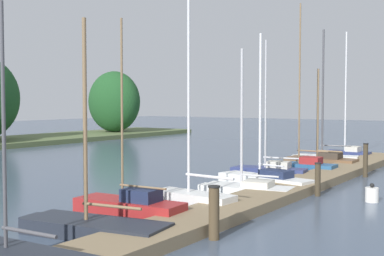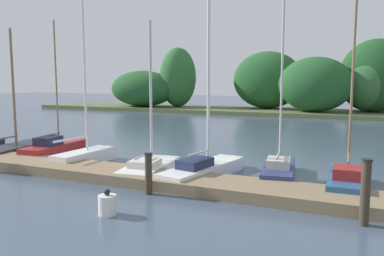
{
  "view_description": "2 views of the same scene",
  "coord_description": "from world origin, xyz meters",
  "px_view_note": "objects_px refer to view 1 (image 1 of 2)",
  "views": [
    {
      "loc": [
        -18.26,
        1.04,
        3.58
      ],
      "look_at": [
        -3.37,
        11.14,
        2.65
      ],
      "focal_mm": 48.57,
      "sensor_mm": 36.0,
      "label": 1
    },
    {
      "loc": [
        6.4,
        -1.88,
        3.44
      ],
      "look_at": [
        0.31,
        11.57,
        1.61
      ],
      "focal_mm": 36.38,
      "sensor_mm": 36.0,
      "label": 2
    }
  ],
  "objects_px": {
    "sailboat_6": "(263,178)",
    "mooring_piling_2": "(318,179)",
    "sailboat_3": "(127,206)",
    "sailboat_2": "(90,225)",
    "sailboat_7": "(268,170)",
    "mooring_piling_3": "(366,160)",
    "sailboat_9": "(320,160)",
    "mooring_piling_1": "(214,212)",
    "sailboat_5": "(245,188)",
    "sailboat_8": "(302,165)",
    "sailboat_11": "(347,152)",
    "sailboat_10": "(324,156)",
    "sailboat_4": "(191,196)",
    "channel_buoy_0": "(372,194)",
    "sailboat_1": "(10,255)"
  },
  "relations": [
    {
      "from": "mooring_piling_1",
      "to": "channel_buoy_0",
      "type": "xyz_separation_m",
      "value": [
        7.42,
        -2.01,
        -0.44
      ]
    },
    {
      "from": "sailboat_3",
      "to": "sailboat_6",
      "type": "height_order",
      "value": "sailboat_6"
    },
    {
      "from": "mooring_piling_2",
      "to": "mooring_piling_3",
      "type": "bearing_deg",
      "value": -0.96
    },
    {
      "from": "sailboat_2",
      "to": "sailboat_8",
      "type": "height_order",
      "value": "sailboat_8"
    },
    {
      "from": "sailboat_4",
      "to": "sailboat_1",
      "type": "bearing_deg",
      "value": 94.12
    },
    {
      "from": "sailboat_3",
      "to": "sailboat_11",
      "type": "distance_m",
      "value": 20.07
    },
    {
      "from": "mooring_piling_3",
      "to": "mooring_piling_1",
      "type": "bearing_deg",
      "value": 179.61
    },
    {
      "from": "sailboat_8",
      "to": "sailboat_10",
      "type": "height_order",
      "value": "sailboat_8"
    },
    {
      "from": "sailboat_5",
      "to": "sailboat_8",
      "type": "xyz_separation_m",
      "value": [
        6.81,
        0.51,
        0.11
      ]
    },
    {
      "from": "sailboat_2",
      "to": "sailboat_10",
      "type": "xyz_separation_m",
      "value": [
        19.37,
        0.58,
        0.11
      ]
    },
    {
      "from": "sailboat_2",
      "to": "sailboat_8",
      "type": "distance_m",
      "value": 14.43
    },
    {
      "from": "sailboat_4",
      "to": "sailboat_10",
      "type": "bearing_deg",
      "value": -83.78
    },
    {
      "from": "sailboat_4",
      "to": "sailboat_2",
      "type": "bearing_deg",
      "value": 89.33
    },
    {
      "from": "sailboat_4",
      "to": "sailboat_9",
      "type": "relative_size",
      "value": 1.47
    },
    {
      "from": "sailboat_1",
      "to": "sailboat_7",
      "type": "xyz_separation_m",
      "value": [
        14.97,
        1.05,
        0.1
      ]
    },
    {
      "from": "sailboat_7",
      "to": "channel_buoy_0",
      "type": "bearing_deg",
      "value": 141.67
    },
    {
      "from": "sailboat_5",
      "to": "mooring_piling_3",
      "type": "height_order",
      "value": "sailboat_5"
    },
    {
      "from": "sailboat_4",
      "to": "sailboat_3",
      "type": "bearing_deg",
      "value": 74.47
    },
    {
      "from": "sailboat_2",
      "to": "sailboat_7",
      "type": "relative_size",
      "value": 0.9
    },
    {
      "from": "sailboat_6",
      "to": "sailboat_11",
      "type": "distance_m",
      "value": 12.42
    },
    {
      "from": "sailboat_7",
      "to": "mooring_piling_2",
      "type": "height_order",
      "value": "sailboat_7"
    },
    {
      "from": "mooring_piling_3",
      "to": "mooring_piling_2",
      "type": "bearing_deg",
      "value": 179.04
    },
    {
      "from": "sailboat_2",
      "to": "sailboat_11",
      "type": "relative_size",
      "value": 0.74
    },
    {
      "from": "sailboat_3",
      "to": "sailboat_6",
      "type": "xyz_separation_m",
      "value": [
        7.65,
        -0.82,
        -0.02
      ]
    },
    {
      "from": "sailboat_7",
      "to": "mooring_piling_1",
      "type": "relative_size",
      "value": 4.56
    },
    {
      "from": "sailboat_9",
      "to": "mooring_piling_1",
      "type": "distance_m",
      "value": 16.31
    },
    {
      "from": "sailboat_2",
      "to": "channel_buoy_0",
      "type": "relative_size",
      "value": 8.51
    },
    {
      "from": "sailboat_4",
      "to": "sailboat_9",
      "type": "height_order",
      "value": "sailboat_4"
    },
    {
      "from": "sailboat_6",
      "to": "channel_buoy_0",
      "type": "bearing_deg",
      "value": -179.03
    },
    {
      "from": "sailboat_3",
      "to": "sailboat_9",
      "type": "height_order",
      "value": "sailboat_3"
    },
    {
      "from": "sailboat_8",
      "to": "mooring_piling_3",
      "type": "bearing_deg",
      "value": -172.15
    },
    {
      "from": "sailboat_10",
      "to": "channel_buoy_0",
      "type": "distance_m",
      "value": 11.82
    },
    {
      "from": "sailboat_9",
      "to": "mooring_piling_3",
      "type": "bearing_deg",
      "value": 139.74
    },
    {
      "from": "mooring_piling_3",
      "to": "channel_buoy_0",
      "type": "relative_size",
      "value": 2.37
    },
    {
      "from": "mooring_piling_3",
      "to": "sailboat_9",
      "type": "bearing_deg",
      "value": 50.6
    },
    {
      "from": "mooring_piling_1",
      "to": "sailboat_4",
      "type": "bearing_deg",
      "value": 43.17
    },
    {
      "from": "sailboat_4",
      "to": "sailboat_7",
      "type": "relative_size",
      "value": 1.23
    },
    {
      "from": "sailboat_6",
      "to": "sailboat_9",
      "type": "xyz_separation_m",
      "value": [
        7.82,
        0.43,
        -0.01
      ]
    },
    {
      "from": "sailboat_10",
      "to": "channel_buoy_0",
      "type": "height_order",
      "value": "sailboat_10"
    },
    {
      "from": "sailboat_8",
      "to": "sailboat_11",
      "type": "distance_m",
      "value": 7.71
    },
    {
      "from": "sailboat_7",
      "to": "sailboat_11",
      "type": "height_order",
      "value": "sailboat_11"
    },
    {
      "from": "sailboat_10",
      "to": "channel_buoy_0",
      "type": "bearing_deg",
      "value": 104.63
    },
    {
      "from": "sailboat_10",
      "to": "mooring_piling_2",
      "type": "relative_size",
      "value": 6.08
    },
    {
      "from": "sailboat_6",
      "to": "mooring_piling_2",
      "type": "height_order",
      "value": "sailboat_6"
    },
    {
      "from": "sailboat_9",
      "to": "sailboat_10",
      "type": "height_order",
      "value": "sailboat_10"
    },
    {
      "from": "channel_buoy_0",
      "to": "sailboat_4",
      "type": "bearing_deg",
      "value": 134.16
    },
    {
      "from": "sailboat_9",
      "to": "sailboat_8",
      "type": "bearing_deg",
      "value": 92.65
    },
    {
      "from": "sailboat_9",
      "to": "mooring_piling_2",
      "type": "relative_size",
      "value": 4.22
    },
    {
      "from": "sailboat_5",
      "to": "sailboat_7",
      "type": "relative_size",
      "value": 0.87
    },
    {
      "from": "sailboat_8",
      "to": "sailboat_5",
      "type": "bearing_deg",
      "value": 92.4
    }
  ]
}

